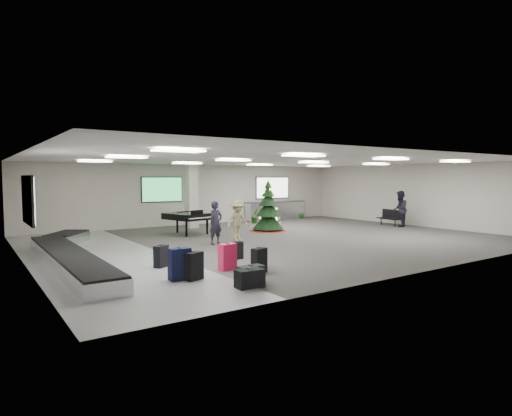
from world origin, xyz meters
TOP-DOWN VIEW (x-y plane):
  - ground at (0.00, 0.00)m, footprint 18.00×18.00m
  - room_envelope at (-0.38, 0.67)m, footprint 18.02×14.02m
  - baggage_carousel at (-7.84, -0.08)m, footprint 2.28×9.71m
  - service_counter at (5.00, 6.65)m, footprint 4.05×0.65m
  - suitcase_0 at (-5.81, -4.39)m, footprint 0.49×0.37m
  - suitcase_1 at (-4.05, -4.64)m, footprint 0.47×0.32m
  - pink_suitcase at (-4.57, -3.89)m, footprint 0.48×0.30m
  - suitcase_3 at (-3.52, -2.69)m, footprint 0.36×0.21m
  - navy_suitcase at (-6.10, -4.20)m, footprint 0.52×0.31m
  - green_duffel at (-4.85, -5.43)m, footprint 0.63×0.32m
  - suitcase_7 at (-3.67, -4.10)m, footprint 0.38×0.24m
  - suitcase_8 at (-5.90, -2.53)m, footprint 0.48×0.42m
  - black_duffel at (-5.09, -5.76)m, footprint 0.66×0.39m
  - christmas_tree at (1.45, 2.52)m, footprint 1.75×1.75m
  - grand_piano at (-2.23, 3.50)m, footprint 1.88×2.22m
  - bench at (7.95, 0.70)m, footprint 0.68×1.39m
  - traveler_a at (-2.63, 0.24)m, footprint 0.65×0.49m
  - traveler_b at (-1.46, 0.56)m, footprint 1.07×0.67m
  - traveler_bench at (7.83, -0.03)m, footprint 1.13×1.06m
  - potted_plant_left at (2.80, 5.64)m, footprint 0.59×0.57m
  - potted_plant_right at (6.75, 6.44)m, footprint 0.63×0.63m

SIDE VIEW (x-z plane):
  - ground at x=0.00m, z-range 0.00..0.00m
  - green_duffel at x=-4.85m, z-range -0.01..0.43m
  - black_duffel at x=-5.09m, z-range -0.01..0.43m
  - baggage_carousel at x=-7.84m, z-range 0.00..0.43m
  - suitcase_7 at x=-3.67m, z-range -0.01..0.52m
  - suitcase_3 at x=-3.52m, z-range -0.01..0.54m
  - suitcase_8 at x=-5.90m, z-range -0.01..0.62m
  - suitcase_1 at x=-4.05m, z-range -0.01..0.67m
  - suitcase_0 at x=-5.81m, z-range -0.01..0.70m
  - pink_suitcase at x=-4.57m, z-range -0.01..0.73m
  - navy_suitcase at x=-6.10m, z-range -0.01..0.79m
  - potted_plant_right at x=6.75m, z-range 0.00..0.80m
  - potted_plant_left at x=2.80m, z-range 0.00..0.83m
  - bench at x=7.95m, z-range 0.05..0.89m
  - service_counter at x=5.00m, z-range 0.01..1.09m
  - grand_piano at x=-2.23m, z-range 0.23..1.33m
  - traveler_b at x=-1.46m, z-range 0.00..1.59m
  - traveler_a at x=-2.63m, z-range 0.00..1.61m
  - christmas_tree at x=1.45m, z-range -0.39..2.10m
  - traveler_bench at x=7.83m, z-range 0.00..1.84m
  - room_envelope at x=-0.38m, z-range 0.73..3.94m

